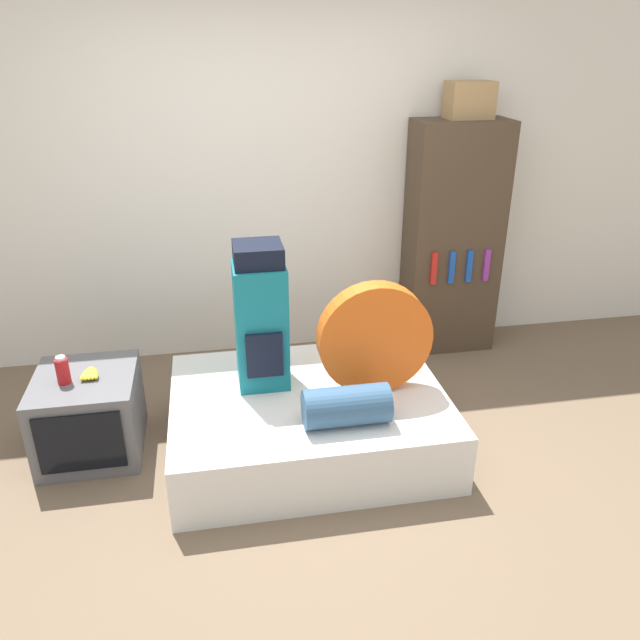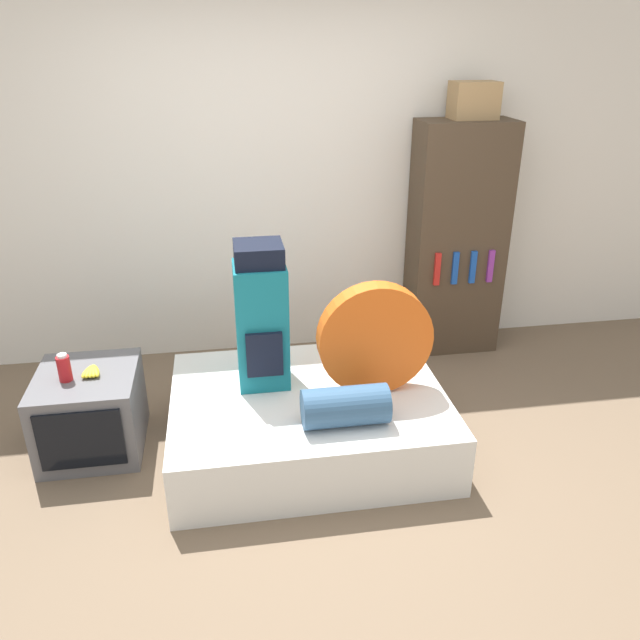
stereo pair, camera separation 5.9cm
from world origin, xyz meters
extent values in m
plane|color=brown|center=(0.00, 0.00, 0.00)|extent=(16.00, 16.00, 0.00)
cube|color=white|center=(0.00, 1.84, 1.30)|extent=(8.00, 0.05, 2.60)
cube|color=white|center=(0.02, 0.49, 0.18)|extent=(1.54, 1.19, 0.35)
cube|color=#14707F|center=(-0.22, 0.67, 0.71)|extent=(0.29, 0.28, 0.72)
cube|color=black|center=(-0.22, 0.68, 1.13)|extent=(0.26, 0.26, 0.12)
cube|color=black|center=(-0.22, 0.51, 0.61)|extent=(0.20, 0.03, 0.26)
cylinder|color=#E05B19|center=(0.39, 0.47, 0.68)|extent=(0.64, 0.12, 0.64)
cylinder|color=#33567A|center=(0.17, 0.15, 0.46)|extent=(0.45, 0.21, 0.21)
cube|color=#5B5B60|center=(-1.21, 0.68, 0.24)|extent=(0.55, 0.59, 0.48)
cube|color=black|center=(-1.21, 0.37, 0.25)|extent=(0.44, 0.02, 0.34)
cylinder|color=#B2191E|center=(-1.30, 0.63, 0.55)|extent=(0.07, 0.07, 0.14)
cylinder|color=white|center=(-1.30, 0.63, 0.63)|extent=(0.05, 0.05, 0.02)
ellipsoid|color=yellow|center=(-1.19, 0.68, 0.50)|extent=(0.08, 0.15, 0.04)
ellipsoid|color=yellow|center=(-1.18, 0.68, 0.50)|extent=(0.06, 0.14, 0.04)
ellipsoid|color=yellow|center=(-1.17, 0.68, 0.50)|extent=(0.04, 0.14, 0.04)
ellipsoid|color=yellow|center=(-1.16, 0.68, 0.50)|extent=(0.06, 0.14, 0.04)
ellipsoid|color=yellow|center=(-1.15, 0.68, 0.50)|extent=(0.08, 0.15, 0.04)
cube|color=#473828|center=(1.28, 1.61, 0.84)|extent=(0.66, 0.35, 1.69)
cube|color=red|center=(1.08, 1.43, 0.70)|extent=(0.04, 0.02, 0.24)
cube|color=#194CB2|center=(1.21, 1.43, 0.70)|extent=(0.04, 0.02, 0.24)
cube|color=#194CB2|center=(1.34, 1.43, 0.70)|extent=(0.04, 0.02, 0.24)
cube|color=purple|center=(1.48, 1.43, 0.70)|extent=(0.04, 0.02, 0.24)
cube|color=#A88456|center=(1.32, 1.64, 1.80)|extent=(0.30, 0.21, 0.24)
camera|label=1|loc=(-0.46, -2.51, 2.21)|focal=35.00mm
camera|label=2|loc=(-0.40, -2.52, 2.21)|focal=35.00mm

